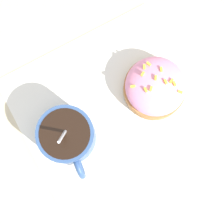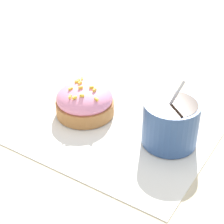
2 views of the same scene
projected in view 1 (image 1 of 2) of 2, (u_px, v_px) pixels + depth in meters
name	position (u px, v px, depth m)	size (l,w,h in m)	color
ground_plane	(107.00, 107.00, 0.60)	(3.00, 3.00, 0.00)	#C6B793
paper_napkin	(107.00, 107.00, 0.59)	(0.29, 0.26, 0.00)	white
coffee_cup	(67.00, 137.00, 0.55)	(0.08, 0.11, 0.10)	#335184
frosted_pastry	(155.00, 87.00, 0.57)	(0.10, 0.10, 0.05)	#B2753D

